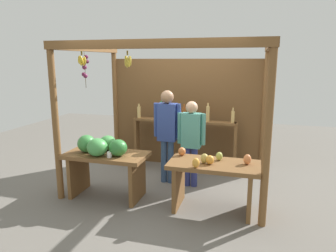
{
  "coord_description": "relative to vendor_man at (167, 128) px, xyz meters",
  "views": [
    {
      "loc": [
        1.36,
        -4.97,
        2.14
      ],
      "look_at": [
        0.0,
        -0.21,
        1.08
      ],
      "focal_mm": 33.09,
      "sensor_mm": 36.0,
      "label": 1
    }
  ],
  "objects": [
    {
      "name": "ground_plane",
      "position": [
        0.09,
        -0.05,
        -0.99
      ],
      "size": [
        12.0,
        12.0,
        0.0
      ],
      "primitive_type": "plane",
      "color": "slate",
      "rests_on": "ground"
    },
    {
      "name": "market_stall",
      "position": [
        0.08,
        0.44,
        0.42
      ],
      "size": [
        3.17,
        2.19,
        2.41
      ],
      "color": "brown",
      "rests_on": "ground"
    },
    {
      "name": "vendor_man",
      "position": [
        0.0,
        0.0,
        0.0
      ],
      "size": [
        0.48,
        0.22,
        1.64
      ],
      "rotation": [
        0.0,
        0.0,
        0.17
      ],
      "color": "#324B72",
      "rests_on": "ground"
    },
    {
      "name": "fruit_counter_left",
      "position": [
        -0.78,
        -0.85,
        -0.31
      ],
      "size": [
        1.28,
        0.73,
        0.99
      ],
      "color": "brown",
      "rests_on": "ground"
    },
    {
      "name": "vendor_woman",
      "position": [
        0.44,
        -0.05,
        -0.11
      ],
      "size": [
        0.48,
        0.2,
        1.48
      ],
      "rotation": [
        0.0,
        0.0,
        0.09
      ],
      "color": "navy",
      "rests_on": "ground"
    },
    {
      "name": "bottle_shelf_unit",
      "position": [
        0.12,
        0.73,
        -0.2
      ],
      "size": [
        2.04,
        0.22,
        1.36
      ],
      "color": "brown",
      "rests_on": "ground"
    },
    {
      "name": "fruit_counter_right",
      "position": [
        0.92,
        -0.83,
        -0.45
      ],
      "size": [
        1.28,
        0.65,
        0.86
      ],
      "color": "brown",
      "rests_on": "ground"
    }
  ]
}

